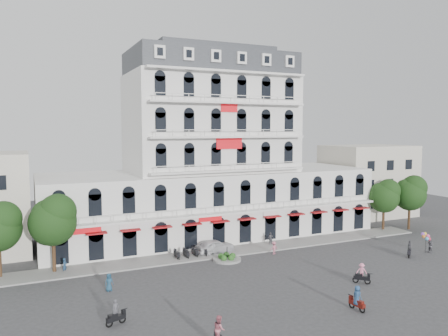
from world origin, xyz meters
TOP-DOWN VIEW (x-y plane):
  - ground at (0.00, 0.00)m, footprint 120.00×120.00m
  - sidewalk at (0.00, 9.00)m, footprint 53.00×4.00m
  - main_building at (0.00, 18.00)m, footprint 45.00×15.00m
  - flank_building_east at (30.00, 20.00)m, footprint 14.00×10.00m
  - traffic_island at (-3.00, 6.00)m, footprint 3.20×3.20m
  - parked_scooter_row at (-6.35, 8.80)m, footprint 4.40×1.80m
  - tree_west_inner at (-20.95, 9.48)m, footprint 4.76×4.76m
  - tree_east_inner at (24.05, 9.98)m, footprint 4.40×4.37m
  - tree_east_outer at (28.05, 8.98)m, footprint 4.65×4.65m
  - parked_car at (-3.06, 9.36)m, footprint 5.06×2.55m
  - rider_west at (-17.44, -5.30)m, footprint 1.66×0.79m
  - rider_southwest at (-11.73, -11.74)m, footprint 0.81×1.70m
  - rider_east at (1.03, -10.69)m, footprint 0.60×1.70m
  - rider_northeast at (16.88, -1.39)m, footprint 1.39×1.22m
  - rider_center at (5.73, -5.97)m, footprint 1.31×1.30m
  - pedestrian_left at (-16.71, 2.03)m, footprint 0.91×0.71m
  - pedestrian_mid at (4.71, 9.50)m, footprint 1.06×0.59m
  - pedestrian_right at (3.11, 5.99)m, footprint 1.05×0.68m
  - pedestrian_far at (-20.00, 9.17)m, footprint 0.62×0.66m
  - balloon_vendor at (20.27, -1.13)m, footprint 1.36×1.29m

SIDE VIEW (x-z plane):
  - ground at x=0.00m, z-range 0.00..0.00m
  - parked_scooter_row at x=-6.35m, z-range -0.55..0.55m
  - sidewalk at x=0.00m, z-range 0.00..0.16m
  - traffic_island at x=-3.00m, z-range -0.54..1.06m
  - pedestrian_far at x=-20.00m, z-range 0.00..1.51m
  - pedestrian_right at x=3.11m, z-range 0.00..1.54m
  - pedestrian_left at x=-16.71m, z-range 0.00..1.64m
  - parked_car at x=-3.06m, z-range 0.00..1.65m
  - pedestrian_mid at x=4.71m, z-range 0.00..1.71m
  - rider_west at x=-17.44m, z-range -0.13..1.88m
  - rider_northeast at x=16.88m, z-range -0.05..1.93m
  - rider_east at x=1.03m, z-range -0.02..2.08m
  - rider_center at x=5.73m, z-range 0.04..2.04m
  - rider_southwest at x=-11.73m, z-range 0.04..2.37m
  - balloon_vendor at x=20.27m, z-range 0.04..2.48m
  - tree_east_inner at x=24.05m, z-range 1.43..9.00m
  - tree_east_outer at x=28.05m, z-range 1.52..9.58m
  - tree_west_inner at x=-20.95m, z-range 1.56..9.81m
  - flank_building_east at x=30.00m, z-range 0.00..12.00m
  - main_building at x=0.00m, z-range -2.94..22.86m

